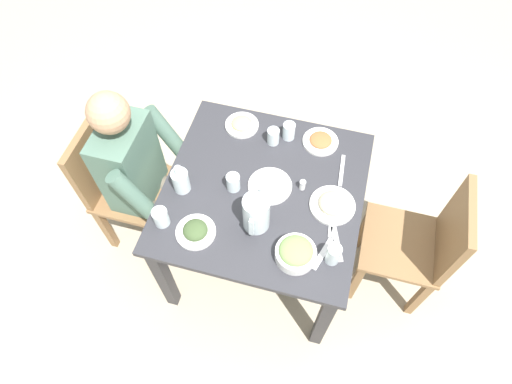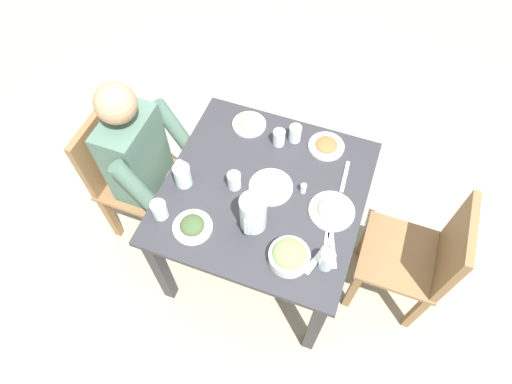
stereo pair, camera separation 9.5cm
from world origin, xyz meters
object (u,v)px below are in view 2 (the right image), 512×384
object	(u,v)px
water_glass_far_right	(327,260)
plate_dolmas	(192,226)
dining_table	(264,202)
chair_far	(421,257)
diner_near	(154,167)
salad_bowl	(289,256)
water_glass_near_right	(279,138)
plate_fries	(249,124)
plate_rice_curry	(326,146)
chair_near	(126,172)
plate_yoghurt	(271,186)
water_glass_by_pitcher	(159,210)
oil_carafe	(183,176)
salt_shaker	(303,188)
water_glass_near_left	(234,181)
water_pitcher	(253,213)
water_glass_center	(295,134)
plate_beans	(332,210)

from	to	relation	value
water_glass_far_right	plate_dolmas	bearing A→B (deg)	-87.06
dining_table	chair_far	bearing A→B (deg)	93.20
diner_near	salad_bowl	xyz separation A→B (m)	(0.29, 0.82, 0.14)
water_glass_near_right	dining_table	bearing A→B (deg)	5.24
dining_table	plate_fries	bearing A→B (deg)	-149.18
plate_rice_curry	dining_table	bearing A→B (deg)	-30.73
chair_near	plate_yoghurt	bearing A→B (deg)	91.97
plate_dolmas	water_glass_by_pitcher	world-z (taller)	water_glass_by_pitcher
plate_fries	water_glass_near_right	world-z (taller)	water_glass_near_right
water_glass_far_right	oil_carafe	distance (m)	0.77
salad_bowl	salt_shaker	size ratio (longest dim) A/B	3.27
water_glass_by_pitcher	water_glass_near_left	bearing A→B (deg)	135.65
water_pitcher	plate_yoghurt	bearing A→B (deg)	176.85
chair_far	plate_rice_curry	world-z (taller)	chair_far
chair_far	diner_near	xyz separation A→B (m)	(0.05, -1.41, 0.15)
plate_fries	chair_near	bearing A→B (deg)	-59.20
plate_fries	water_glass_far_right	xyz separation A→B (m)	(0.62, 0.58, 0.04)
chair_far	water_glass_near_right	distance (m)	0.91
chair_near	water_glass_far_right	distance (m)	1.24
plate_yoghurt	water_glass_near_right	world-z (taller)	water_glass_near_right
water_glass_near_right	water_glass_near_left	size ratio (longest dim) A/B	0.99
plate_yoghurt	diner_near	bearing A→B (deg)	-87.39
chair_far	plate_yoghurt	size ratio (longest dim) A/B	4.15
water_pitcher	plate_yoghurt	world-z (taller)	water_pitcher
plate_rice_curry	salt_shaker	world-z (taller)	salt_shaker
salad_bowl	water_glass_center	world-z (taller)	water_glass_center
plate_yoghurt	plate_dolmas	size ratio (longest dim) A/B	1.16
chair_far	chair_near	bearing A→B (deg)	-88.12
water_glass_far_right	chair_near	bearing A→B (deg)	-102.59
salt_shaker	plate_yoghurt	bearing A→B (deg)	-77.70
plate_beans	water_glass_near_right	world-z (taller)	water_glass_near_right
oil_carafe	plate_yoghurt	bearing A→B (deg)	106.12
chair_far	plate_beans	size ratio (longest dim) A/B	4.10
dining_table	diner_near	bearing A→B (deg)	-89.26
water_glass_far_right	water_glass_near_left	bearing A→B (deg)	-115.35
chair_near	plate_beans	xyz separation A→B (m)	(-0.00, 1.14, 0.26)
diner_near	oil_carafe	size ratio (longest dim) A/B	7.06
water_glass_center	water_glass_near_left	distance (m)	0.41
water_glass_near_left	oil_carafe	bearing A→B (deg)	-74.17
salad_bowl	water_glass_near_left	world-z (taller)	salad_bowl
water_pitcher	oil_carafe	distance (m)	0.40
salad_bowl	water_glass_center	bearing A→B (deg)	-164.65
diner_near	plate_yoghurt	bearing A→B (deg)	92.61
salad_bowl	plate_rice_curry	world-z (taller)	salad_bowl
plate_dolmas	dining_table	bearing A→B (deg)	142.37
plate_fries	water_glass_center	bearing A→B (deg)	88.17
diner_near	water_glass_far_right	size ratio (longest dim) A/B	10.96
chair_far	salt_shaker	size ratio (longest dim) A/B	16.05
water_pitcher	plate_rice_curry	bearing A→B (deg)	160.17
water_glass_center	salt_shaker	xyz separation A→B (m)	(0.29, 0.13, -0.02)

